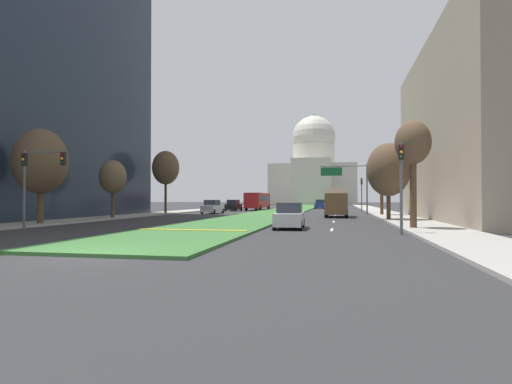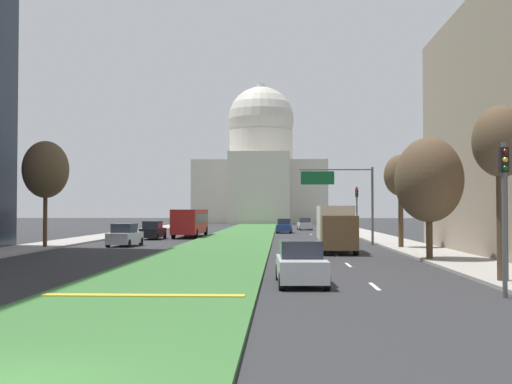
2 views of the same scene
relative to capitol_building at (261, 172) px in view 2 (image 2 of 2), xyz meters
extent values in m
plane|color=#2B2B2D|center=(0.00, -64.97, -11.46)|extent=(288.98, 288.98, 0.00)
cube|color=#386B33|center=(0.00, -71.54, -11.39)|extent=(7.32, 118.22, 0.14)
cube|color=gold|center=(0.00, -120.16, -11.30)|extent=(6.59, 0.50, 0.04)
cube|color=silver|center=(8.03, -116.16, -11.46)|extent=(0.16, 2.40, 0.01)
cube|color=silver|center=(8.03, -106.80, -11.46)|extent=(0.16, 2.40, 0.01)
cube|color=silver|center=(8.03, -99.72, -11.46)|extent=(0.16, 2.40, 0.01)
cube|color=silver|center=(8.03, -92.06, -11.46)|extent=(0.16, 2.40, 0.01)
cube|color=silver|center=(8.03, -79.99, -11.46)|extent=(0.16, 2.40, 0.01)
cube|color=silver|center=(8.03, -65.33, -11.46)|extent=(0.16, 2.40, 0.01)
cube|color=#9E9991|center=(-14.41, -78.11, -11.39)|extent=(4.00, 118.22, 0.15)
cube|color=#9E9991|center=(14.41, -78.11, -11.39)|extent=(4.00, 118.22, 0.15)
cube|color=beige|center=(0.00, 0.71, -4.78)|extent=(28.40, 24.08, 13.36)
cube|color=beige|center=(0.00, -13.33, -4.11)|extent=(12.50, 4.00, 14.70)
cylinder|color=beige|center=(0.00, 0.71, 5.54)|extent=(14.22, 14.22, 7.29)
sphere|color=beige|center=(0.00, 0.71, 11.78)|extent=(14.82, 14.82, 14.82)
cylinder|color=beige|center=(0.00, 0.71, 18.45)|extent=(1.80, 1.80, 3.00)
cylinder|color=#515456|center=(11.91, -119.17, -8.86)|extent=(0.16, 0.16, 5.20)
cube|color=black|center=(11.91, -119.17, -6.86)|extent=(0.28, 0.24, 0.84)
sphere|color=#510F0F|center=(11.91, -119.31, -6.58)|extent=(0.18, 0.18, 0.18)
sphere|color=#F2A51E|center=(11.91, -119.31, -6.86)|extent=(0.18, 0.18, 0.18)
sphere|color=#0F4219|center=(11.91, -119.31, -7.14)|extent=(0.18, 0.18, 0.18)
cylinder|color=#515456|center=(11.91, -78.49, -8.86)|extent=(0.16, 0.16, 5.20)
cube|color=black|center=(11.91, -78.49, -6.86)|extent=(0.28, 0.24, 0.84)
sphere|color=red|center=(11.91, -78.63, -6.58)|extent=(0.18, 0.18, 0.18)
sphere|color=#4C380F|center=(11.91, -78.63, -6.86)|extent=(0.18, 0.18, 0.18)
sphere|color=#0F4219|center=(11.91, -78.63, -7.14)|extent=(0.18, 0.18, 0.18)
cylinder|color=#515456|center=(12.11, -87.64, -8.21)|extent=(0.20, 0.20, 6.50)
cylinder|color=#515456|center=(9.06, -87.64, -5.16)|extent=(6.10, 0.12, 0.12)
cube|color=#146033|center=(7.53, -87.69, -5.86)|extent=(2.80, 0.08, 1.10)
cylinder|color=#4C3823|center=(13.19, -115.26, -8.99)|extent=(0.43, 0.43, 4.94)
ellipsoid|color=brown|center=(13.19, -115.26, -5.82)|extent=(2.27, 2.27, 2.84)
cylinder|color=#4C3823|center=(12.92, -104.23, -9.75)|extent=(0.37, 0.37, 3.44)
ellipsoid|color=brown|center=(12.92, -104.23, -6.81)|extent=(3.88, 3.88, 4.85)
cylinder|color=#4C3823|center=(-13.32, -93.74, -9.01)|extent=(0.31, 0.31, 4.90)
ellipsoid|color=brown|center=(-13.32, -93.74, -5.49)|extent=(3.45, 3.45, 4.32)
cylinder|color=#4C3823|center=(13.43, -93.08, -9.10)|extent=(0.37, 0.37, 4.73)
ellipsoid|color=brown|center=(13.43, -93.08, -5.95)|extent=(2.49, 2.49, 3.11)
cube|color=#BCBCC1|center=(5.23, -115.76, -10.83)|extent=(1.97, 4.38, 0.83)
cube|color=#282D38|center=(5.23, -115.59, -10.07)|extent=(1.66, 2.13, 0.68)
cylinder|color=black|center=(6.12, -117.44, -11.14)|extent=(0.24, 0.65, 0.64)
cylinder|color=black|center=(4.48, -117.50, -11.14)|extent=(0.24, 0.65, 0.64)
cylinder|color=black|center=(5.99, -114.02, -11.14)|extent=(0.24, 0.65, 0.64)
cylinder|color=black|center=(4.35, -114.08, -11.14)|extent=(0.24, 0.65, 0.64)
cube|color=#BCBCC1|center=(-8.06, -90.42, -10.80)|extent=(2.10, 4.35, 0.88)
cube|color=#282D38|center=(-8.08, -90.59, -10.00)|extent=(1.73, 2.14, 0.72)
cylinder|color=black|center=(-8.77, -88.70, -11.14)|extent=(0.26, 0.65, 0.64)
cylinder|color=black|center=(-7.13, -88.81, -11.14)|extent=(0.26, 0.65, 0.64)
cylinder|color=black|center=(-9.00, -92.03, -11.14)|extent=(0.26, 0.65, 0.64)
cylinder|color=black|center=(-7.36, -92.14, -11.14)|extent=(0.26, 0.65, 0.64)
cube|color=black|center=(-8.23, -78.56, -10.80)|extent=(1.85, 4.70, 0.88)
cube|color=#282D38|center=(-8.23, -78.75, -10.01)|extent=(1.60, 2.27, 0.72)
cylinder|color=black|center=(-9.01, -76.66, -11.14)|extent=(0.23, 0.64, 0.64)
cylinder|color=black|center=(-7.39, -76.68, -11.14)|extent=(0.23, 0.64, 0.64)
cylinder|color=black|center=(-9.07, -80.43, -11.14)|extent=(0.23, 0.64, 0.64)
cylinder|color=black|center=(-7.45, -80.46, -11.14)|extent=(0.23, 0.64, 0.64)
cube|color=navy|center=(4.89, -61.38, -10.81)|extent=(2.05, 4.61, 0.87)
cube|color=#282D38|center=(4.90, -61.20, -10.02)|extent=(1.69, 2.26, 0.71)
cylinder|color=black|center=(5.58, -63.23, -11.14)|extent=(0.26, 0.65, 0.64)
cylinder|color=black|center=(3.97, -63.14, -11.14)|extent=(0.26, 0.65, 0.64)
cylinder|color=black|center=(5.80, -59.63, -11.14)|extent=(0.26, 0.65, 0.64)
cylinder|color=black|center=(4.19, -59.53, -11.14)|extent=(0.26, 0.65, 0.64)
cube|color=#BCBCC1|center=(7.89, -49.26, -10.82)|extent=(2.06, 4.65, 0.84)
cube|color=#282D38|center=(7.88, -49.08, -10.06)|extent=(1.70, 2.28, 0.69)
cylinder|color=black|center=(8.81, -51.03, -11.14)|extent=(0.26, 0.65, 0.64)
cylinder|color=black|center=(7.21, -51.14, -11.14)|extent=(0.26, 0.65, 0.64)
cylinder|color=black|center=(8.57, -47.39, -11.14)|extent=(0.26, 0.65, 0.64)
cylinder|color=black|center=(6.97, -47.50, -11.14)|extent=(0.26, 0.65, 0.64)
cube|color=brown|center=(8.22, -99.77, -10.01)|extent=(2.30, 2.00, 2.20)
cube|color=beige|center=(8.22, -96.57, -9.66)|extent=(2.30, 4.40, 2.80)
cylinder|color=black|center=(9.27, -99.77, -11.01)|extent=(0.30, 0.90, 0.90)
cylinder|color=black|center=(7.17, -99.77, -11.01)|extent=(0.30, 0.90, 0.90)
cylinder|color=black|center=(9.27, -95.47, -11.01)|extent=(0.30, 0.90, 0.90)
cylinder|color=black|center=(7.17, -95.47, -11.01)|extent=(0.30, 0.90, 0.90)
cube|color=#B21E1E|center=(-5.23, -73.50, -9.76)|extent=(2.50, 11.00, 2.50)
cube|color=#232833|center=(-5.23, -73.50, -9.41)|extent=(2.52, 10.12, 0.90)
cylinder|color=black|center=(-6.38, -69.20, -10.96)|extent=(0.32, 1.00, 1.00)
cylinder|color=black|center=(-4.08, -69.20, -10.96)|extent=(0.32, 1.00, 1.00)
cylinder|color=black|center=(-6.38, -77.40, -10.96)|extent=(0.32, 1.00, 1.00)
cylinder|color=black|center=(-4.08, -77.40, -10.96)|extent=(0.32, 1.00, 1.00)
camera|label=1|loc=(8.49, -143.32, -9.44)|focal=28.97mm
camera|label=2|loc=(4.45, -140.44, -8.52)|focal=44.10mm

